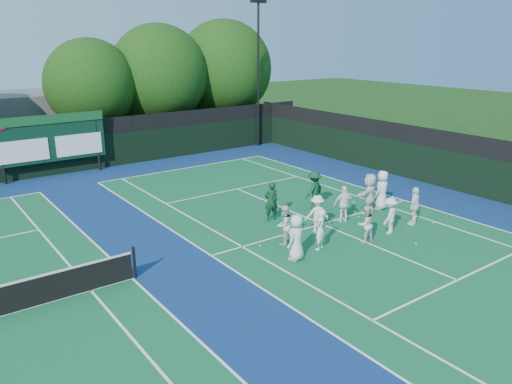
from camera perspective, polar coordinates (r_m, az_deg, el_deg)
ground at (r=20.76m, az=9.42°, el=-4.44°), size 120.00×120.00×0.00m
court_apron at (r=18.08m, az=-6.56°, el=-7.66°), size 34.00×32.00×0.01m
near_court at (r=21.41m, az=7.52°, el=-3.64°), size 11.05×23.85×0.01m
back_fence at (r=31.05m, az=-20.64°, el=4.52°), size 34.00×0.08×3.00m
divider_fence_right at (r=27.79m, az=21.24°, el=3.08°), size 0.08×32.00×3.00m
scoreboard at (r=30.25m, az=-22.42°, el=5.63°), size 6.00×0.21×3.55m
clubhouse at (r=39.62m, az=-18.45°, el=8.21°), size 18.00×6.00×4.00m
light_pole_right at (r=36.16m, az=0.26°, el=15.15°), size 1.20×0.30×10.12m
tree_c at (r=34.83m, az=-18.15°, el=11.40°), size 5.85×5.85×7.65m
tree_d at (r=36.61m, az=-10.85°, el=12.86°), size 6.85×6.85×8.61m
tree_e at (r=39.25m, az=-3.51°, el=13.66°), size 7.22×7.22×8.99m
tennis_ball_0 at (r=19.97m, az=3.91°, el=-5.02°), size 0.07×0.07×0.07m
tennis_ball_1 at (r=22.45m, az=11.67°, el=-2.80°), size 0.07×0.07×0.07m
tennis_ball_2 at (r=20.18m, az=17.81°, el=-5.61°), size 0.07×0.07×0.07m
tennis_ball_3 at (r=18.99m, az=0.45°, el=-6.18°), size 0.07×0.07×0.07m
tennis_ball_4 at (r=24.58m, az=7.00°, el=-0.80°), size 0.07×0.07×0.07m
tennis_ball_5 at (r=22.59m, az=19.62°, el=-3.34°), size 0.07×0.07×0.07m
player_front_0 at (r=17.70m, az=4.63°, el=-5.20°), size 0.95×0.78×1.68m
player_front_1 at (r=18.65m, az=7.32°, el=-4.30°), size 0.67×0.57×1.56m
player_front_2 at (r=19.60m, az=12.38°, el=-3.60°), size 0.78×0.64×1.49m
player_front_3 at (r=20.72m, az=15.07°, el=-2.62°), size 1.11×0.85×1.51m
player_front_4 at (r=22.00m, az=17.67°, el=-1.52°), size 1.04×0.70×1.64m
player_back_0 at (r=18.99m, az=3.20°, el=-3.79°), size 0.87×0.74×1.55m
player_back_1 at (r=20.31m, az=6.98°, el=-2.49°), size 1.14×0.91×1.55m
player_back_2 at (r=21.59m, az=10.03°, el=-1.36°), size 1.02×0.73×1.60m
player_back_3 at (r=22.84m, az=12.83°, el=-0.17°), size 1.80×1.08×1.85m
player_back_4 at (r=23.57m, az=14.20°, el=0.23°), size 0.99×0.74×1.82m
coach_left at (r=21.43m, az=1.74°, el=-1.05°), size 0.71×0.55×1.73m
coach_right at (r=23.07m, az=6.66°, el=0.23°), size 1.28×0.92×1.78m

